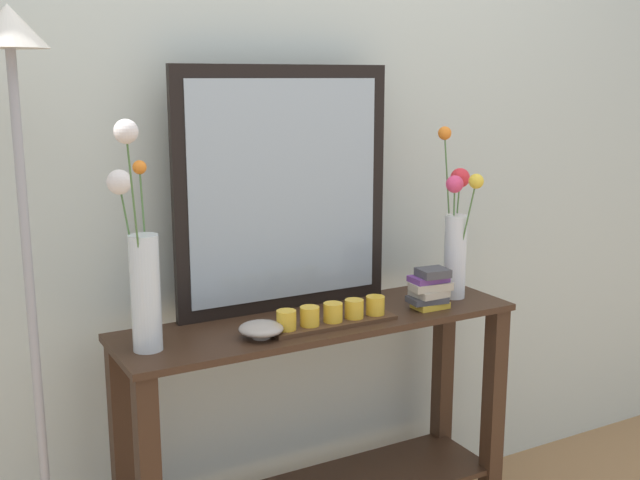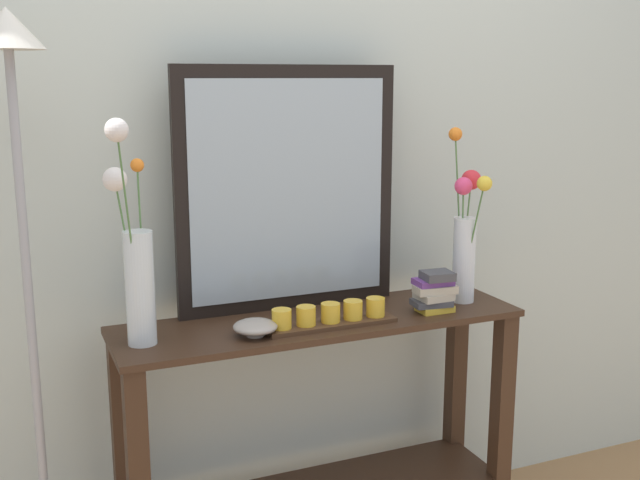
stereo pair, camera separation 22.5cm
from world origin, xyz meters
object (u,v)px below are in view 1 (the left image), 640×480
(tall_vase_left, at_px, (141,266))
(book_stack, at_px, (430,289))
(console_table, at_px, (320,418))
(decorative_bowl, at_px, (261,329))
(vase_right, at_px, (456,232))
(floor_lamp, at_px, (26,237))
(mirror_leaning, at_px, (284,190))
(candle_tray, at_px, (332,316))

(tall_vase_left, bearing_deg, book_stack, -3.41)
(console_table, distance_m, book_stack, 0.52)
(console_table, height_order, decorative_bowl, decorative_bowl)
(console_table, bearing_deg, tall_vase_left, -177.65)
(tall_vase_left, xyz_separation_m, decorative_bowl, (0.31, -0.06, -0.20))
(vase_right, relative_size, floor_lamp, 0.33)
(vase_right, bearing_deg, book_stack, -156.29)
(console_table, xyz_separation_m, mirror_leaning, (-0.05, 0.14, 0.69))
(tall_vase_left, relative_size, vase_right, 1.11)
(mirror_leaning, distance_m, candle_tray, 0.41)
(console_table, bearing_deg, mirror_leaning, 107.72)
(floor_lamp, bearing_deg, vase_right, -1.55)
(vase_right, bearing_deg, floor_lamp, 178.45)
(mirror_leaning, relative_size, book_stack, 5.42)
(vase_right, xyz_separation_m, floor_lamp, (-1.30, 0.04, 0.11))
(console_table, xyz_separation_m, book_stack, (0.35, -0.07, 0.38))
(mirror_leaning, relative_size, tall_vase_left, 1.22)
(tall_vase_left, bearing_deg, console_table, 2.35)
(tall_vase_left, distance_m, book_stack, 0.90)
(candle_tray, bearing_deg, vase_right, 7.76)
(candle_tray, distance_m, floor_lamp, 0.86)
(vase_right, distance_m, candle_tray, 0.54)
(mirror_leaning, bearing_deg, tall_vase_left, -161.62)
(vase_right, bearing_deg, candle_tray, -172.24)
(tall_vase_left, distance_m, vase_right, 1.04)
(mirror_leaning, distance_m, floor_lamp, 0.77)
(decorative_bowl, bearing_deg, candle_tray, 0.13)
(decorative_bowl, xyz_separation_m, floor_lamp, (-0.58, 0.10, 0.30))
(vase_right, bearing_deg, decorative_bowl, -174.61)
(vase_right, height_order, candle_tray, vase_right)
(console_table, relative_size, mirror_leaning, 1.66)
(mirror_leaning, distance_m, vase_right, 0.58)
(console_table, relative_size, candle_tray, 3.14)
(tall_vase_left, height_order, book_stack, tall_vase_left)
(mirror_leaning, bearing_deg, vase_right, -15.59)
(candle_tray, distance_m, decorative_bowl, 0.23)
(console_table, bearing_deg, floor_lamp, 178.17)
(console_table, relative_size, decorative_bowl, 9.87)
(console_table, xyz_separation_m, vase_right, (0.50, -0.01, 0.54))
(candle_tray, relative_size, decorative_bowl, 3.15)
(decorative_bowl, relative_size, book_stack, 0.91)
(vase_right, relative_size, candle_tray, 1.41)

